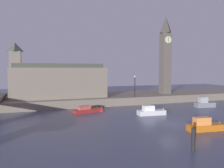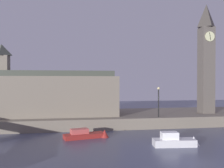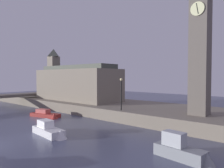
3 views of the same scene
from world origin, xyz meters
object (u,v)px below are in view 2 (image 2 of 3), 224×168
object	(u,v)px
parliament_hall	(54,93)
boat_ferry_white	(178,141)
streetlamp	(159,98)
boat_dinghy_red	(90,135)
clock_tower	(206,57)

from	to	relation	value
parliament_hall	boat_ferry_white	bearing A→B (deg)	-47.13
streetlamp	boat_ferry_white	size ratio (longest dim) A/B	0.83
boat_ferry_white	parliament_hall	bearing A→B (deg)	132.87
boat_ferry_white	boat_dinghy_red	size ratio (longest dim) A/B	0.89
boat_ferry_white	boat_dinghy_red	bearing A→B (deg)	149.56
parliament_hall	boat_dinghy_red	xyz separation A→B (m)	(4.44, -8.91, -4.28)
streetlamp	boat_ferry_white	distance (m)	10.26
clock_tower	boat_ferry_white	xyz separation A→B (m)	(-10.02, -12.64, -9.64)
parliament_hall	streetlamp	distance (m)	14.83
streetlamp	boat_dinghy_red	xyz separation A→B (m)	(-9.73, -4.58, -3.69)
parliament_hall	boat_dinghy_red	size ratio (longest dim) A/B	3.12
parliament_hall	boat_ferry_white	world-z (taller)	parliament_hall
clock_tower	parliament_hall	size ratio (longest dim) A/B	0.97
clock_tower	boat_dinghy_red	xyz separation A→B (m)	(-18.44, -7.69, -9.77)
boat_dinghy_red	parliament_hall	bearing A→B (deg)	116.49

